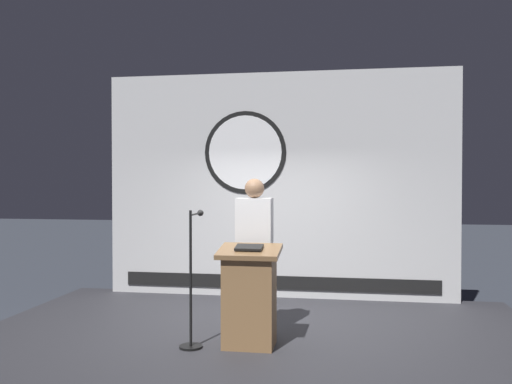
# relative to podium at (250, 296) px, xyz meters

# --- Properties ---
(ground_plane) EXTENTS (40.00, 40.00, 0.00)m
(ground_plane) POSITION_rel_podium_xyz_m (-0.00, 0.59, -0.82)
(ground_plane) COLOR #383D47
(stage_platform) EXTENTS (6.40, 4.00, 0.30)m
(stage_platform) POSITION_rel_podium_xyz_m (-0.00, 0.59, -0.67)
(stage_platform) COLOR #333338
(stage_platform) RESTS_ON ground
(banner_display) EXTENTS (5.16, 0.12, 3.31)m
(banner_display) POSITION_rel_podium_xyz_m (-0.02, 2.44, 1.13)
(banner_display) COLOR silver
(banner_display) RESTS_ON stage_platform
(podium) EXTENTS (0.64, 0.50, 1.06)m
(podium) POSITION_rel_podium_xyz_m (0.00, 0.00, 0.00)
(podium) COLOR olive
(podium) RESTS_ON stage_platform
(speaker_person) EXTENTS (0.40, 0.26, 1.75)m
(speaker_person) POSITION_rel_podium_xyz_m (-0.03, 0.48, 0.37)
(speaker_person) COLOR black
(speaker_person) RESTS_ON stage_platform
(microphone_stand) EXTENTS (0.24, 0.54, 1.42)m
(microphone_stand) POSITION_rel_podium_xyz_m (-0.59, -0.10, -0.02)
(microphone_stand) COLOR black
(microphone_stand) RESTS_ON stage_platform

